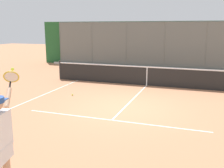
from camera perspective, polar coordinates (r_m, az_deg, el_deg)
name	(u,v)px	position (r m, az deg, el deg)	size (l,w,h in m)	color
ground_plane	(124,108)	(9.57, 2.69, -5.21)	(60.00, 60.00, 0.00)	#B27551
court_line_markings	(109,123)	(8.10, -0.66, -8.49)	(7.76, 9.70, 0.01)	white
fence_backdrop	(166,45)	(19.25, 11.62, 8.36)	(19.39, 1.37, 3.28)	slate
tennis_net	(147,76)	(13.18, 7.63, 1.78)	(9.97, 0.09, 1.07)	#2D2D2D
tennis_player	(0,140)	(4.73, -23.31, -11.09)	(0.72, 1.38, 2.11)	navy
tennis_ball_by_sideline	(72,95)	(11.36, -8.65, -2.34)	(0.07, 0.07, 0.07)	#C1D138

